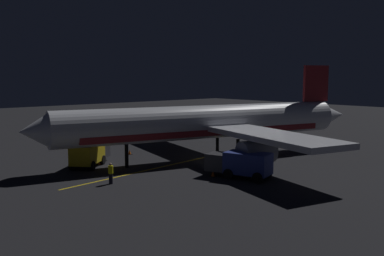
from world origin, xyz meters
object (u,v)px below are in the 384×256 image
at_px(airliner, 211,123).
at_px(traffic_cone_near_right, 225,168).
at_px(baggage_truck, 90,154).
at_px(ground_crew_worker, 111,173).
at_px(traffic_cone_under_wing, 99,162).
at_px(catering_truck, 241,164).
at_px(traffic_cone_near_left, 130,152).
at_px(traffic_cone_far, 213,174).

relative_size(airliner, traffic_cone_near_right, 68.17).
xyz_separation_m(baggage_truck, ground_crew_worker, (-7.66, 2.27, -0.28)).
relative_size(baggage_truck, ground_crew_worker, 3.38).
relative_size(baggage_truck, traffic_cone_under_wing, 10.68).
bearing_deg(catering_truck, traffic_cone_under_wing, 25.83).
xyz_separation_m(traffic_cone_near_left, traffic_cone_far, (-13.90, 0.50, 0.00)).
distance_m(airliner, ground_crew_worker, 14.03).
relative_size(ground_crew_worker, traffic_cone_near_right, 3.16).
bearing_deg(ground_crew_worker, traffic_cone_under_wing, -23.03).
xyz_separation_m(ground_crew_worker, traffic_cone_under_wing, (7.48, -3.18, -0.64)).
height_order(baggage_truck, catering_truck, catering_truck).
bearing_deg(traffic_cone_near_right, catering_truck, 159.89).
bearing_deg(baggage_truck, traffic_cone_far, -152.96).
bearing_deg(traffic_cone_near_left, baggage_truck, 112.31).
relative_size(ground_crew_worker, traffic_cone_near_left, 3.16).
bearing_deg(traffic_cone_near_right, traffic_cone_under_wing, 36.48).
relative_size(baggage_truck, traffic_cone_near_right, 10.68).
relative_size(airliner, baggage_truck, 6.38).
bearing_deg(ground_crew_worker, traffic_cone_far, -114.45).
height_order(traffic_cone_near_left, traffic_cone_under_wing, same).
xyz_separation_m(traffic_cone_near_left, traffic_cone_under_wing, (-2.76, 5.37, 0.00)).
relative_size(traffic_cone_near_right, traffic_cone_far, 1.00).
bearing_deg(ground_crew_worker, traffic_cone_near_right, -103.65).
height_order(airliner, traffic_cone_under_wing, airliner).
xyz_separation_m(traffic_cone_under_wing, traffic_cone_far, (-11.14, -4.87, 0.00)).
xyz_separation_m(baggage_truck, traffic_cone_far, (-11.32, -5.78, -0.91)).
relative_size(airliner, traffic_cone_near_left, 68.17).
distance_m(traffic_cone_near_left, traffic_cone_near_right, 12.98).
distance_m(ground_crew_worker, traffic_cone_near_right, 10.94).
xyz_separation_m(airliner, traffic_cone_near_left, (7.97, 4.99, -3.54)).
bearing_deg(traffic_cone_near_right, traffic_cone_far, 112.92).
height_order(traffic_cone_near_left, traffic_cone_near_right, same).
distance_m(ground_crew_worker, traffic_cone_under_wing, 8.15).
bearing_deg(traffic_cone_under_wing, traffic_cone_near_right, -143.52).
bearing_deg(ground_crew_worker, baggage_truck, -16.53).
height_order(traffic_cone_near_right, traffic_cone_under_wing, same).
relative_size(airliner, ground_crew_worker, 21.55).
height_order(ground_crew_worker, traffic_cone_near_left, ground_crew_worker).
distance_m(traffic_cone_under_wing, traffic_cone_far, 12.16).
bearing_deg(baggage_truck, traffic_cone_near_left, -67.69).
height_order(airliner, baggage_truck, airliner).
height_order(airliner, ground_crew_worker, airliner).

